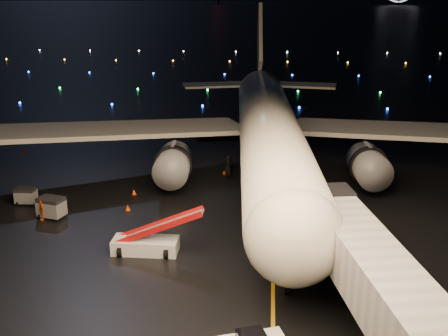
% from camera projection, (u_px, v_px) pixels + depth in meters
% --- Properties ---
extents(ground, '(2000.00, 2000.00, 0.00)m').
position_uv_depth(ground, '(252.00, 24.00, 322.57)').
color(ground, black).
rests_on(ground, ground).
extents(lane_centre, '(0.25, 80.00, 0.02)m').
position_uv_depth(lane_centre, '(273.00, 211.00, 51.07)').
color(lane_centre, gold).
rests_on(lane_centre, ground).
extents(airliner, '(64.76, 61.89, 17.36)m').
position_uv_depth(airliner, '(268.00, 93.00, 60.03)').
color(airliner, silver).
rests_on(airliner, ground).
extents(belt_loader, '(7.34, 2.01, 3.56)m').
position_uv_depth(belt_loader, '(145.00, 231.00, 42.63)').
color(belt_loader, silver).
rests_on(belt_loader, ground).
extents(crew_c, '(0.95, 1.15, 1.84)m').
position_uv_depth(crew_c, '(42.00, 210.00, 48.97)').
color(crew_c, '#DF510A').
rests_on(crew_c, ground).
extents(safety_cone_0, '(0.65, 0.65, 0.55)m').
position_uv_depth(safety_cone_0, '(128.00, 207.00, 51.25)').
color(safety_cone_0, '#FB4906').
rests_on(safety_cone_0, ground).
extents(safety_cone_1, '(0.48, 0.48, 0.45)m').
position_uv_depth(safety_cone_1, '(224.00, 172.00, 61.37)').
color(safety_cone_1, '#FB4906').
rests_on(safety_cone_1, ground).
extents(safety_cone_2, '(0.51, 0.51, 0.53)m').
position_uv_depth(safety_cone_2, '(134.00, 192.00, 55.24)').
color(safety_cone_2, '#FB4906').
rests_on(safety_cone_2, ground).
extents(safety_cone_3, '(0.44, 0.44, 0.48)m').
position_uv_depth(safety_cone_3, '(26.00, 151.00, 69.36)').
color(safety_cone_3, '#FB4906').
rests_on(safety_cone_3, ground).
extents(taxiway_lights, '(164.00, 92.00, 0.36)m').
position_uv_depth(taxiway_lights, '(224.00, 70.00, 138.35)').
color(taxiway_lights, black).
rests_on(taxiway_lights, ground).
extents(baggage_cart_0, '(2.53, 2.07, 1.87)m').
position_uv_depth(baggage_cart_0, '(51.00, 208.00, 49.44)').
color(baggage_cart_0, gray).
rests_on(baggage_cart_0, ground).
extents(baggage_cart_1, '(1.86, 1.32, 1.55)m').
position_uv_depth(baggage_cart_1, '(26.00, 196.00, 52.68)').
color(baggage_cart_1, gray).
rests_on(baggage_cart_1, ground).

